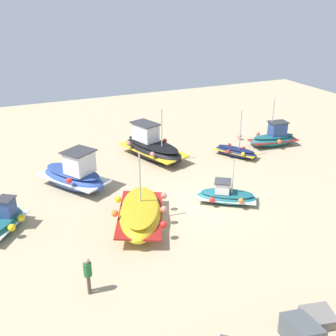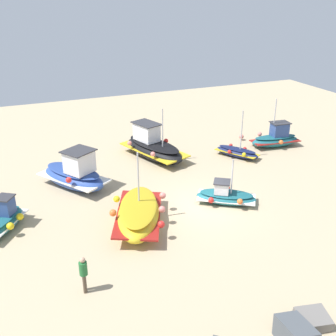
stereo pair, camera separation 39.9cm
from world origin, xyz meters
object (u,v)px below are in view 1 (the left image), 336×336
object	(u,v)px
fishing_boat_4	(4,222)
fishing_boat_5	(74,175)
fishing_boat_1	(152,147)
mooring_buoy_0	(239,136)
fishing_boat_0	(226,196)
fishing_boat_6	(274,138)
fishing_boat_3	(236,152)
fishing_boat_2	(140,214)
person_walking	(88,273)

from	to	relation	value
fishing_boat_4	fishing_boat_5	world-z (taller)	fishing_boat_5
fishing_boat_1	fishing_boat_5	world-z (taller)	fishing_boat_1
fishing_boat_5	mooring_buoy_0	bearing A→B (deg)	70.65
fishing_boat_0	fishing_boat_1	size ratio (longest dim) A/B	0.59
fishing_boat_5	fishing_boat_6	world-z (taller)	fishing_boat_6
fishing_boat_0	fishing_boat_5	size ratio (longest dim) A/B	0.71
fishing_boat_3	fishing_boat_2	bearing A→B (deg)	90.71
fishing_boat_1	fishing_boat_3	xyz separation A→B (m)	(-5.53, 2.19, -0.42)
fishing_boat_2	person_walking	size ratio (longest dim) A/B	3.36
fishing_boat_0	fishing_boat_5	xyz separation A→B (m)	(7.31, -5.16, 0.42)
fishing_boat_6	mooring_buoy_0	xyz separation A→B (m)	(1.65, -2.14, -0.32)
fishing_boat_5	fishing_boat_0	bearing A→B (deg)	21.75
fishing_boat_5	fishing_boat_6	xyz separation A→B (m)	(-15.28, -1.17, -0.22)
fishing_boat_6	fishing_boat_5	bearing A→B (deg)	-169.24
fishing_boat_5	person_walking	world-z (taller)	fishing_boat_5
fishing_boat_1	fishing_boat_4	size ratio (longest dim) A/B	1.81
mooring_buoy_0	fishing_boat_2	bearing A→B (deg)	37.42
fishing_boat_1	fishing_boat_6	bearing A→B (deg)	-118.40
fishing_boat_2	mooring_buoy_0	xyz separation A→B (m)	(-11.48, -8.78, -0.32)
fishing_boat_4	fishing_boat_6	bearing A→B (deg)	-42.76
fishing_boat_5	fishing_boat_6	size ratio (longest dim) A/B	1.24
person_walking	mooring_buoy_0	size ratio (longest dim) A/B	3.26
fishing_boat_3	mooring_buoy_0	distance (m)	3.57
fishing_boat_3	person_walking	size ratio (longest dim) A/B	2.15
person_walking	fishing_boat_6	bearing A→B (deg)	44.29
fishing_boat_2	fishing_boat_3	bearing A→B (deg)	145.69
fishing_boat_5	mooring_buoy_0	world-z (taller)	fishing_boat_5
fishing_boat_1	fishing_boat_4	xyz separation A→B (m)	(10.10, 6.06, -0.28)
fishing_boat_1	fishing_boat_2	distance (m)	8.97
fishing_boat_0	fishing_boat_1	xyz separation A→B (m)	(1.36, -7.82, 0.36)
fishing_boat_1	fishing_boat_5	distance (m)	6.52
fishing_boat_3	fishing_boat_4	size ratio (longest dim) A/B	1.07
fishing_boat_4	fishing_boat_6	size ratio (longest dim) A/B	0.83
fishing_boat_1	person_walking	world-z (taller)	fishing_boat_1
fishing_boat_5	person_walking	size ratio (longest dim) A/B	3.03
fishing_boat_2	fishing_boat_6	bearing A→B (deg)	140.13
fishing_boat_3	fishing_boat_4	xyz separation A→B (m)	(15.64, 3.87, 0.14)
fishing_boat_4	fishing_boat_3	bearing A→B (deg)	-42.14
fishing_boat_2	person_walking	distance (m)	5.30
person_walking	fishing_boat_5	bearing A→B (deg)	93.41
fishing_boat_6	person_walking	world-z (taller)	fishing_boat_6
fishing_boat_0	mooring_buoy_0	bearing A→B (deg)	-92.93
fishing_boat_3	fishing_boat_4	bearing A→B (deg)	72.20
fishing_boat_3	fishing_boat_4	world-z (taller)	fishing_boat_3
person_walking	fishing_boat_1	bearing A→B (deg)	70.50
fishing_boat_4	fishing_boat_5	distance (m)	5.38
fishing_boat_1	mooring_buoy_0	size ratio (longest dim) A/B	11.92
fishing_boat_2	mooring_buoy_0	world-z (taller)	fishing_boat_2
fishing_boat_1	fishing_boat_2	bearing A→B (deg)	135.49
person_walking	mooring_buoy_0	world-z (taller)	person_walking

